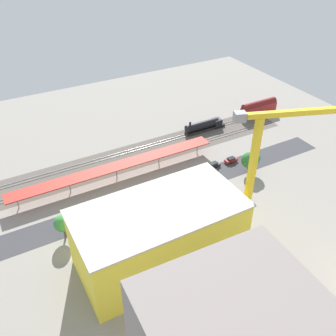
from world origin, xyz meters
TOP-DOWN VIEW (x-y plane):
  - ground_plane at (0.00, 0.00)m, footprint 176.18×176.18m
  - rail_bed at (0.00, -19.47)m, footprint 110.12×15.01m
  - street_asphalt at (0.00, 2.50)m, footprint 110.12×9.08m
  - track_rails at (0.00, -19.47)m, footprint 110.11×8.57m
  - platform_canopy_near at (13.09, -10.95)m, footprint 66.15×5.12m
  - locomotive at (-27.91, -22.93)m, footprint 16.69×3.18m
  - passenger_coach at (-53.70, -22.93)m, footprint 16.42×3.13m
  - parked_car_0 at (-23.44, -0.65)m, footprint 4.36×1.87m
  - parked_car_1 at (-16.64, -1.01)m, footprint 4.64×1.90m
  - parked_car_2 at (-8.62, -0.60)m, footprint 4.60×1.87m
  - parked_car_3 at (-2.25, -0.75)m, footprint 4.44×1.89m
  - parked_car_4 at (5.46, -0.79)m, footprint 4.16×1.91m
  - construction_building at (16.81, 24.83)m, footprint 37.34×18.58m
  - construction_roof_slab at (16.81, 24.83)m, footprint 37.94×19.18m
  - tower_crane at (-8.16, 28.63)m, footprint 27.51×11.50m
  - box_truck_0 at (12.82, 9.72)m, footprint 9.91×2.65m
  - box_truck_1 at (28.19, 9.63)m, footprint 9.22×2.84m
  - box_truck_2 at (28.46, 11.50)m, footprint 10.05×2.46m
  - street_tree_0 at (23.54, 7.02)m, footprint 4.61×4.61m
  - street_tree_1 at (34.59, 6.68)m, footprint 4.49×4.49m
  - street_tree_2 at (-26.18, 6.96)m, footprint 4.16×4.16m
  - street_tree_3 at (-24.53, 6.79)m, footprint 5.09×5.09m
  - traffic_light at (21.31, 7.41)m, footprint 0.50×0.36m

SIDE VIEW (x-z plane):
  - ground_plane at x=0.00m, z-range 0.00..0.00m
  - rail_bed at x=0.00m, z-range 0.00..0.01m
  - street_asphalt at x=0.00m, z-range 0.00..0.01m
  - track_rails at x=0.00m, z-range 0.12..0.24m
  - parked_car_3 at x=-2.25m, z-range -0.09..1.53m
  - parked_car_0 at x=-23.44m, z-range -0.08..1.57m
  - parked_car_1 at x=-16.64m, z-range -0.10..1.59m
  - parked_car_4 at x=5.46m, z-range -0.09..1.61m
  - parked_car_2 at x=-8.62m, z-range -0.11..1.69m
  - box_truck_2 at x=28.46m, z-range -0.02..3.26m
  - box_truck_0 at x=12.82m, z-range -0.06..3.54m
  - box_truck_1 at x=28.19m, z-range -0.05..3.64m
  - locomotive at x=-27.91m, z-range -0.77..4.61m
  - passenger_coach at x=-53.70m, z-range 0.17..6.54m
  - platform_canopy_near at x=13.09m, z-range 1.98..6.34m
  - traffic_light at x=21.31m, z-range 1.06..7.39m
  - street_tree_3 at x=-24.53m, z-range 1.06..8.31m
  - street_tree_1 at x=34.59m, z-range 1.30..8.45m
  - street_tree_2 at x=-26.18m, z-range 1.40..8.41m
  - street_tree_0 at x=23.54m, z-range 1.60..9.49m
  - construction_building at x=16.81m, z-range 0.00..15.93m
  - construction_roof_slab at x=16.81m, z-range 15.93..16.33m
  - tower_crane at x=-8.16m, z-range 3.62..38.88m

